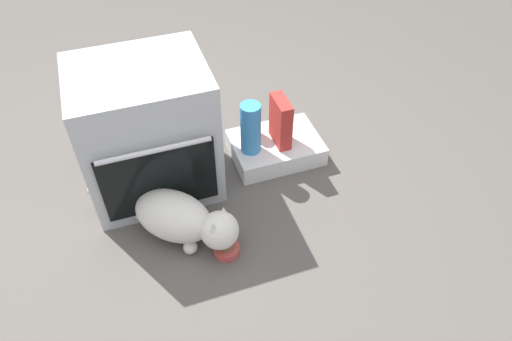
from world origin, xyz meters
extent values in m
plane|color=#56514C|center=(0.00, 0.00, 0.00)|extent=(8.00, 8.00, 0.00)
cube|color=#B7BABF|center=(-0.01, 0.46, 0.35)|extent=(0.64, 0.53, 0.71)
cube|color=black|center=(-0.01, 0.19, 0.27)|extent=(0.54, 0.01, 0.39)
cylinder|color=silver|center=(-0.01, 0.17, 0.48)|extent=(0.51, 0.02, 0.02)
cube|color=white|center=(0.68, 0.45, 0.06)|extent=(0.49, 0.36, 0.11)
cylinder|color=#C64C47|center=(0.21, -0.12, 0.02)|extent=(0.12, 0.12, 0.04)
sphere|color=brown|center=(0.21, -0.12, 0.04)|extent=(0.07, 0.07, 0.07)
ellipsoid|color=silver|center=(0.01, 0.07, 0.14)|extent=(0.45, 0.45, 0.24)
sphere|color=silver|center=(0.19, -0.10, 0.15)|extent=(0.18, 0.18, 0.18)
cone|color=silver|center=(0.23, -0.06, 0.22)|extent=(0.06, 0.06, 0.08)
cone|color=silver|center=(0.16, -0.13, 0.22)|extent=(0.06, 0.06, 0.08)
cylinder|color=silver|center=(-0.23, 0.30, 0.07)|extent=(0.29, 0.27, 0.12)
sphere|color=silver|center=(0.14, 0.04, 0.03)|extent=(0.07, 0.07, 0.07)
sphere|color=silver|center=(0.05, -0.06, 0.03)|extent=(0.07, 0.07, 0.07)
cylinder|color=#388CD1|center=(0.52, 0.42, 0.26)|extent=(0.11, 0.11, 0.30)
cube|color=#B72D28|center=(0.69, 0.43, 0.25)|extent=(0.07, 0.18, 0.28)
cylinder|color=#D16023|center=(0.57, 0.54, 0.18)|extent=(0.08, 0.08, 0.14)
camera|label=1|loc=(-0.09, -1.42, 1.87)|focal=33.30mm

